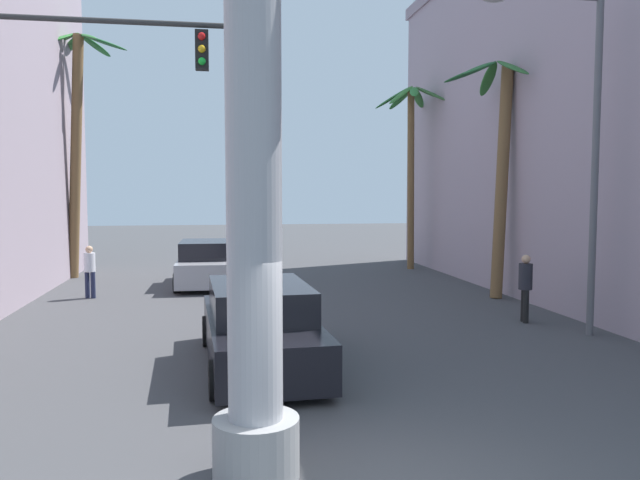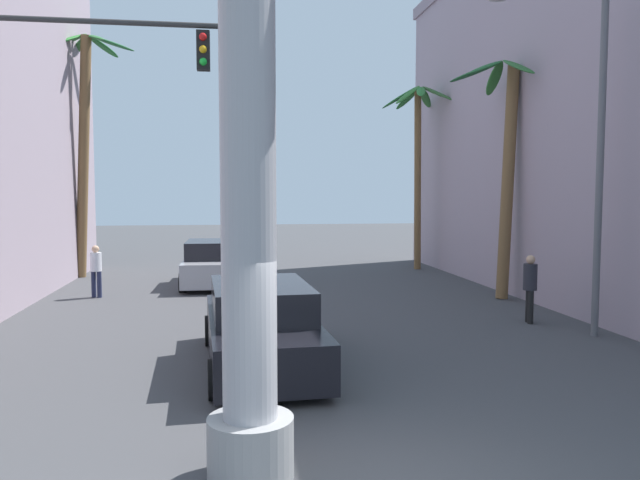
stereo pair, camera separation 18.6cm
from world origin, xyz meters
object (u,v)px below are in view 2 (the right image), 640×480
at_px(palm_tree_far_right, 419,141).
at_px(palm_tree_far_left, 84,130).
at_px(street_lamp, 583,130).
at_px(car_far, 211,264).
at_px(pedestrian_mid_right, 530,284).
at_px(pedestrian_far_left, 96,267).
at_px(palm_tree_mid_right, 506,152).
at_px(traffic_light_mast, 29,122).
at_px(car_lead, 261,327).

height_order(palm_tree_far_right, palm_tree_far_left, palm_tree_far_left).
relative_size(street_lamp, car_far, 1.70).
height_order(palm_tree_far_right, pedestrian_mid_right, palm_tree_far_right).
bearing_deg(pedestrian_far_left, pedestrian_mid_right, -25.80).
height_order(street_lamp, palm_tree_far_right, palm_tree_far_right).
bearing_deg(palm_tree_far_left, street_lamp, -42.28).
xyz_separation_m(car_far, pedestrian_far_left, (-3.46, -2.13, 0.21)).
relative_size(car_far, palm_tree_far_right, 0.58).
xyz_separation_m(palm_tree_mid_right, palm_tree_far_left, (-13.70, 6.64, 1.12)).
xyz_separation_m(traffic_light_mast, palm_tree_far_right, (11.40, 13.50, 0.87)).
bearing_deg(car_far, pedestrian_mid_right, -43.76).
height_order(palm_tree_mid_right, pedestrian_far_left, palm_tree_mid_right).
bearing_deg(street_lamp, pedestrian_far_left, 149.04).
relative_size(street_lamp, pedestrian_mid_right, 4.50).
relative_size(car_lead, palm_tree_mid_right, 0.70).
bearing_deg(palm_tree_far_right, palm_tree_mid_right, -86.14).
bearing_deg(palm_tree_mid_right, pedestrian_far_left, 171.50).
xyz_separation_m(car_lead, palm_tree_far_left, (-5.86, 13.18, 4.86)).
relative_size(car_lead, car_far, 1.14).
distance_m(street_lamp, pedestrian_mid_right, 3.97).
xyz_separation_m(palm_tree_far_right, pedestrian_mid_right, (-0.51, -10.87, -4.38)).
bearing_deg(traffic_light_mast, street_lamp, 5.54).
bearing_deg(traffic_light_mast, palm_tree_far_right, 49.83).
distance_m(street_lamp, traffic_light_mast, 11.28).
bearing_deg(palm_tree_far_left, palm_tree_far_right, 2.38).
bearing_deg(palm_tree_far_left, traffic_light_mast, -82.02).
bearing_deg(traffic_light_mast, car_lead, -3.20).
bearing_deg(car_lead, palm_tree_far_right, 61.83).
height_order(car_far, pedestrian_far_left, pedestrian_far_left).
relative_size(palm_tree_far_right, pedestrian_mid_right, 4.52).
bearing_deg(traffic_light_mast, pedestrian_far_left, 94.03).
bearing_deg(car_far, palm_tree_mid_right, -23.89).
distance_m(palm_tree_mid_right, pedestrian_far_left, 13.08).
distance_m(car_lead, pedestrian_mid_right, 7.42).
bearing_deg(pedestrian_mid_right, palm_tree_mid_right, 74.80).
bearing_deg(pedestrian_mid_right, car_lead, -157.29).
xyz_separation_m(car_lead, pedestrian_far_left, (-4.62, 8.40, 0.21)).
relative_size(palm_tree_far_right, pedestrian_far_left, 4.75).
distance_m(palm_tree_far_right, pedestrian_mid_right, 11.72).
relative_size(car_lead, pedestrian_far_left, 3.18).
relative_size(car_far, palm_tree_mid_right, 0.61).
xyz_separation_m(traffic_light_mast, car_lead, (4.04, -0.23, -3.76)).
distance_m(traffic_light_mast, car_far, 11.34).
bearing_deg(pedestrian_mid_right, car_far, 136.24).
xyz_separation_m(street_lamp, car_lead, (-7.19, -1.32, -3.90)).
bearing_deg(pedestrian_far_left, car_far, 31.59).
xyz_separation_m(palm_tree_mid_right, pedestrian_mid_right, (-1.00, -3.68, -3.49)).
relative_size(pedestrian_far_left, pedestrian_mid_right, 0.95).
distance_m(car_far, pedestrian_mid_right, 11.08).
height_order(traffic_light_mast, pedestrian_far_left, traffic_light_mast).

